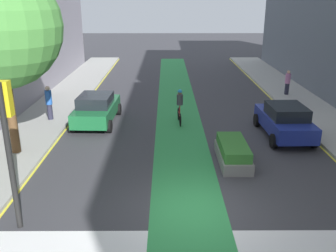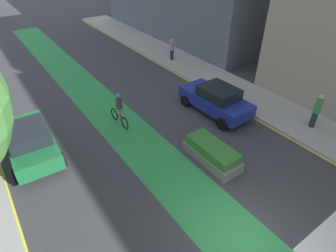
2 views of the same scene
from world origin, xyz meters
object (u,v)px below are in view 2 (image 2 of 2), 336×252
Objects in this scene: car_green_left_far at (30,141)px; pedestrian_sidewalk_right_a at (172,49)px; car_blue_right_far at (216,99)px; median_planter at (212,153)px; cyclist_in_lane at (119,109)px; pedestrian_sidewalk_right_b at (317,111)px.

pedestrian_sidewalk_right_a is (11.68, 5.50, 0.16)m from car_green_left_far.
car_green_left_far is at bearing 167.82° from car_blue_right_far.
car_green_left_far is 9.44m from car_blue_right_far.
cyclist_in_lane is at bearing 112.31° from median_planter.
car_green_left_far is 1.01× the size of car_blue_right_far.
car_green_left_far is 8.00m from median_planter.
cyclist_in_lane is (4.33, -0.08, 0.17)m from car_green_left_far.
car_blue_right_far is at bearing -108.10° from pedestrian_sidewalk_right_a.
cyclist_in_lane reaches higher than car_blue_right_far.
cyclist_in_lane reaches higher than pedestrian_sidewalk_right_a.
car_blue_right_far is at bearing -12.18° from car_green_left_far.
pedestrian_sidewalk_right_b is at bearing -37.46° from cyclist_in_lane.
cyclist_in_lane is 1.15× the size of pedestrian_sidewalk_right_a.
car_blue_right_far is at bearing -21.38° from cyclist_in_lane.
pedestrian_sidewalk_right_b is at bearing -26.51° from car_green_left_far.
pedestrian_sidewalk_right_a is 11.56m from pedestrian_sidewalk_right_b.
median_planter is at bearing -117.30° from pedestrian_sidewalk_right_a.
median_planter is at bearing -67.69° from cyclist_in_lane.
cyclist_in_lane is at bearing -142.82° from pedestrian_sidewalk_right_a.
car_blue_right_far is 2.34× the size of pedestrian_sidewalk_right_b.
median_planter is at bearing -135.11° from car_blue_right_far.
pedestrian_sidewalk_right_b is (0.46, -11.55, 0.12)m from pedestrian_sidewalk_right_a.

